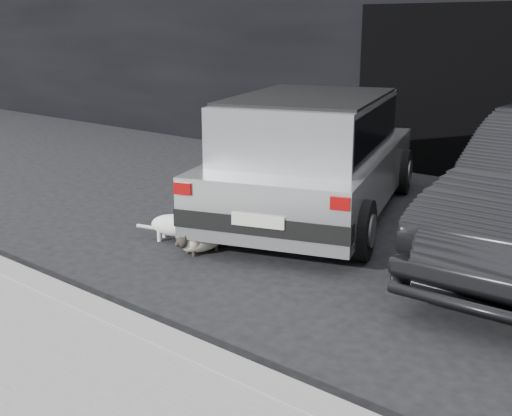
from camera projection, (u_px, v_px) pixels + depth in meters
The scene contains 6 objects.
ground at pixel (253, 230), 7.40m from camera, with size 80.00×80.00×0.00m, color black.
garage_opening at pixel (480, 95), 9.38m from camera, with size 4.00×0.10×2.60m, color black.
curb at pixel (133, 329), 4.84m from camera, with size 18.00×0.25×0.12m, color gray.
silver_hatchback at pixel (313, 150), 7.76m from camera, with size 3.04×4.42×1.49m.
cat_siamese at pixel (198, 243), 6.62m from camera, with size 0.33×0.69×0.24m.
cat_white at pixel (178, 225), 6.97m from camera, with size 0.75×0.47×0.38m.
Camera 1 is at (4.53, -5.40, 2.27)m, focal length 45.00 mm.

